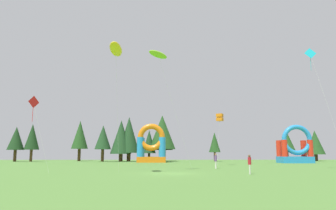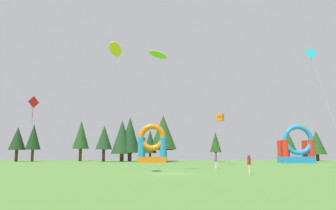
# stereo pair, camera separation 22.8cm
# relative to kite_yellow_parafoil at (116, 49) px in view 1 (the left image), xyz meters

# --- Properties ---
(ground_plane) EXTENTS (120.00, 120.00, 0.00)m
(ground_plane) POSITION_rel_kite_yellow_parafoil_xyz_m (4.95, 0.52, -11.08)
(ground_plane) COLOR #548438
(kite_yellow_parafoil) EXTENTS (1.18, 4.81, 11.62)m
(kite_yellow_parafoil) POSITION_rel_kite_yellow_parafoil_xyz_m (0.00, 0.00, 0.00)
(kite_yellow_parafoil) COLOR yellow
(kite_yellow_parafoil) RESTS_ON ground_plane
(kite_orange_box) EXTENTS (1.43, 2.15, 7.59)m
(kite_orange_box) POSITION_rel_kite_yellow_parafoil_xyz_m (12.96, 19.14, -4.03)
(kite_orange_box) COLOR orange
(kite_orange_box) RESTS_ON ground_plane
(kite_red_diamond) EXTENTS (2.01, 0.75, 6.82)m
(kite_red_diamond) POSITION_rel_kite_yellow_parafoil_xyz_m (-7.76, 1.60, -4.74)
(kite_red_diamond) COLOR red
(kite_red_diamond) RESTS_ON ground_plane
(kite_lime_parafoil) EXTENTS (4.84, 3.39, 12.52)m
(kite_lime_parafoil) POSITION_rel_kite_yellow_parafoil_xyz_m (3.80, 4.30, 0.89)
(kite_lime_parafoil) COLOR #8CD826
(kite_lime_parafoil) RESTS_ON ground_plane
(kite_cyan_diamond) EXTENTS (2.56, 2.60, 13.18)m
(kite_cyan_diamond) POSITION_rel_kite_yellow_parafoil_xyz_m (20.82, 6.11, 1.51)
(kite_cyan_diamond) COLOR #19B7CC
(kite_cyan_diamond) RESTS_ON ground_plane
(person_near_camera) EXTENTS (0.34, 0.34, 1.65)m
(person_near_camera) POSITION_rel_kite_yellow_parafoil_xyz_m (11.69, -0.46, -10.10)
(person_near_camera) COLOR silver
(person_near_camera) RESTS_ON ground_plane
(person_midfield) EXTENTS (0.34, 0.34, 1.73)m
(person_midfield) POSITION_rel_kite_yellow_parafoil_xyz_m (10.49, 9.32, -10.05)
(person_midfield) COLOR silver
(person_midfield) RESTS_ON ground_plane
(inflatable_orange_dome) EXTENTS (5.50, 4.68, 7.43)m
(inflatable_orange_dome) POSITION_rel_kite_yellow_parafoil_xyz_m (2.42, 34.93, -8.29)
(inflatable_orange_dome) COLOR orange
(inflatable_orange_dome) RESTS_ON ground_plane
(inflatable_red_slide) EXTENTS (5.68, 3.67, 6.88)m
(inflatable_red_slide) POSITION_rel_kite_yellow_parafoil_xyz_m (28.72, 29.93, -8.65)
(inflatable_red_slide) COLOR #268CD8
(inflatable_red_slide) RESTS_ON ground_plane
(tree_row_0) EXTENTS (3.50, 3.50, 7.44)m
(tree_row_0) POSITION_rel_kite_yellow_parafoil_xyz_m (-26.92, 42.02, -6.18)
(tree_row_0) COLOR #4C331E
(tree_row_0) RESTS_ON ground_plane
(tree_row_1) EXTENTS (3.13, 3.13, 8.03)m
(tree_row_1) POSITION_rel_kite_yellow_parafoil_xyz_m (-23.38, 41.68, -5.86)
(tree_row_1) COLOR #4C331E
(tree_row_1) RESTS_ON ground_plane
(tree_row_2) EXTENTS (3.71, 3.71, 9.12)m
(tree_row_2) POSITION_rel_kite_yellow_parafoil_xyz_m (-14.21, 45.79, -5.19)
(tree_row_2) COLOR #4C331E
(tree_row_2) RESTS_ON ground_plane
(tree_row_3) EXTENTS (3.52, 3.52, 7.77)m
(tree_row_3) POSITION_rel_kite_yellow_parafoil_xyz_m (-8.24, 41.82, -5.96)
(tree_row_3) COLOR #4C331E
(tree_row_3) RESTS_ON ground_plane
(tree_row_4) EXTENTS (4.60, 4.60, 8.93)m
(tree_row_4) POSITION_rel_kite_yellow_parafoil_xyz_m (-4.37, 42.13, -5.83)
(tree_row_4) COLOR #4C331E
(tree_row_4) RESTS_ON ground_plane
(tree_row_5) EXTENTS (4.61, 4.61, 9.73)m
(tree_row_5) POSITION_rel_kite_yellow_parafoil_xyz_m (-2.71, 42.63, -5.33)
(tree_row_5) COLOR #4C331E
(tree_row_5) RESTS_ON ground_plane
(tree_row_6) EXTENTS (2.92, 2.92, 6.82)m
(tree_row_6) POSITION_rel_kite_yellow_parafoil_xyz_m (1.72, 42.92, -6.83)
(tree_row_6) COLOR #4C331E
(tree_row_6) RESTS_ON ground_plane
(tree_row_7) EXTENTS (5.85, 5.85, 10.18)m
(tree_row_7) POSITION_rel_kite_yellow_parafoil_xyz_m (4.60, 43.11, -4.72)
(tree_row_7) COLOR #4C331E
(tree_row_7) RESTS_ON ground_plane
(tree_row_8) EXTENTS (4.03, 4.03, 7.77)m
(tree_row_8) POSITION_rel_kite_yellow_parafoil_xyz_m (5.09, 46.30, -6.00)
(tree_row_8) COLOR #4C331E
(tree_row_8) RESTS_ON ground_plane
(tree_row_9) EXTENTS (2.51, 2.51, 6.35)m
(tree_row_9) POSITION_rel_kite_yellow_parafoil_xyz_m (16.12, 42.42, -6.96)
(tree_row_9) COLOR #4C331E
(tree_row_9) RESTS_ON ground_plane
(tree_row_10) EXTENTS (3.97, 3.97, 6.98)m
(tree_row_10) POSITION_rel_kite_yellow_parafoil_xyz_m (31.68, 41.55, -6.63)
(tree_row_10) COLOR #4C331E
(tree_row_10) RESTS_ON ground_plane
(tree_row_11) EXTENTS (4.15, 4.15, 6.95)m
(tree_row_11) POSITION_rel_kite_yellow_parafoil_xyz_m (39.81, 45.02, -6.89)
(tree_row_11) COLOR #4C331E
(tree_row_11) RESTS_ON ground_plane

